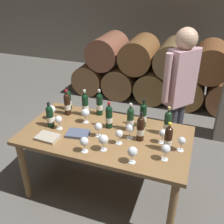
# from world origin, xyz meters

# --- Properties ---
(ground_plane) EXTENTS (14.00, 14.00, 0.00)m
(ground_plane) POSITION_xyz_m (0.00, 0.00, 0.00)
(ground_plane) COLOR #66635E
(cellar_back_wall) EXTENTS (10.00, 0.24, 2.80)m
(cellar_back_wall) POSITION_xyz_m (0.00, 4.20, 1.40)
(cellar_back_wall) COLOR gray
(cellar_back_wall) RESTS_ON ground_plane
(barrel_stack) EXTENTS (3.12, 0.90, 1.15)m
(barrel_stack) POSITION_xyz_m (0.00, 2.60, 0.54)
(barrel_stack) COLOR brown
(barrel_stack) RESTS_ON ground_plane
(dining_table) EXTENTS (1.70, 0.90, 0.76)m
(dining_table) POSITION_xyz_m (0.00, 0.00, 0.67)
(dining_table) COLOR olive
(dining_table) RESTS_ON ground_plane
(wine_bottle_0) EXTENTS (0.07, 0.07, 0.29)m
(wine_bottle_0) POSITION_xyz_m (-0.60, 0.35, 0.88)
(wine_bottle_0) COLOR black
(wine_bottle_0) RESTS_ON dining_table
(wine_bottle_1) EXTENTS (0.07, 0.07, 0.31)m
(wine_bottle_1) POSITION_xyz_m (0.21, 0.16, 0.89)
(wine_bottle_1) COLOR #19381E
(wine_bottle_1) RESTS_ON dining_table
(wine_bottle_2) EXTENTS (0.07, 0.07, 0.31)m
(wine_bottle_2) POSITION_xyz_m (-0.35, 0.29, 0.89)
(wine_bottle_2) COLOR black
(wine_bottle_2) RESTS_ON dining_table
(wine_bottle_3) EXTENTS (0.07, 0.07, 0.31)m
(wine_bottle_3) POSITION_xyz_m (-0.55, 0.24, 0.89)
(wine_bottle_3) COLOR black
(wine_bottle_3) RESTS_ON dining_table
(wine_bottle_4) EXTENTS (0.07, 0.07, 0.31)m
(wine_bottle_4) POSITION_xyz_m (0.32, 0.28, 0.90)
(wine_bottle_4) COLOR black
(wine_bottle_4) RESTS_ON dining_table
(wine_bottle_5) EXTENTS (0.07, 0.07, 0.30)m
(wine_bottle_5) POSITION_xyz_m (0.35, 0.02, 0.89)
(wine_bottle_5) COLOR black
(wine_bottle_5) RESTS_ON dining_table
(wine_bottle_6) EXTENTS (0.07, 0.07, 0.31)m
(wine_bottle_6) POSITION_xyz_m (-0.21, 0.36, 0.89)
(wine_bottle_6) COLOR black
(wine_bottle_6) RESTS_ON dining_table
(wine_bottle_7) EXTENTS (0.07, 0.07, 0.28)m
(wine_bottle_7) POSITION_xyz_m (-0.59, -0.06, 0.88)
(wine_bottle_7) COLOR black
(wine_bottle_7) RESTS_ON dining_table
(wine_bottle_8) EXTENTS (0.07, 0.07, 0.31)m
(wine_bottle_8) POSITION_xyz_m (0.58, 0.21, 0.89)
(wine_bottle_8) COLOR #19381E
(wine_bottle_8) RESTS_ON dining_table
(wine_bottle_9) EXTENTS (0.07, 0.07, 0.29)m
(wine_bottle_9) POSITION_xyz_m (-0.01, 0.13, 0.89)
(wine_bottle_9) COLOR black
(wine_bottle_9) RESTS_ON dining_table
(wine_bottle_10) EXTENTS (0.07, 0.07, 0.29)m
(wine_bottle_10) POSITION_xyz_m (0.63, -0.06, 0.89)
(wine_bottle_10) COLOR black
(wine_bottle_10) RESTS_ON dining_table
(wine_glass_0) EXTENTS (0.09, 0.09, 0.16)m
(wine_glass_0) POSITION_xyz_m (0.08, -0.25, 0.88)
(wine_glass_0) COLOR white
(wine_glass_0) RESTS_ON dining_table
(wine_glass_1) EXTENTS (0.08, 0.08, 0.15)m
(wine_glass_1) POSITION_xyz_m (0.57, 0.04, 0.87)
(wine_glass_1) COLOR white
(wine_glass_1) RESTS_ON dining_table
(wine_glass_2) EXTENTS (0.08, 0.08, 0.16)m
(wine_glass_2) POSITION_xyz_m (0.63, -0.20, 0.87)
(wine_glass_2) COLOR white
(wine_glass_2) RESTS_ON dining_table
(wine_glass_3) EXTENTS (0.09, 0.09, 0.16)m
(wine_glass_3) POSITION_xyz_m (0.38, -0.33, 0.87)
(wine_glass_3) COLOR white
(wine_glass_3) RESTS_ON dining_table
(wine_glass_4) EXTENTS (0.08, 0.08, 0.15)m
(wine_glass_4) POSITION_xyz_m (-0.49, -0.07, 0.87)
(wine_glass_4) COLOR white
(wine_glass_4) RESTS_ON dining_table
(wine_glass_5) EXTENTS (0.07, 0.07, 0.15)m
(wine_glass_5) POSITION_xyz_m (0.75, -0.02, 0.86)
(wine_glass_5) COLOR white
(wine_glass_5) RESTS_ON dining_table
(wine_glass_6) EXTENTS (0.09, 0.09, 0.16)m
(wine_glass_6) POSITION_xyz_m (-0.66, 0.09, 0.87)
(wine_glass_6) COLOR white
(wine_glass_6) RESTS_ON dining_table
(wine_glass_7) EXTENTS (0.08, 0.08, 0.15)m
(wine_glass_7) POSITION_xyz_m (-0.07, -0.33, 0.87)
(wine_glass_7) COLOR white
(wine_glass_7) RESTS_ON dining_table
(wine_glass_8) EXTENTS (0.08, 0.08, 0.15)m
(wine_glass_8) POSITION_xyz_m (-0.05, -0.06, 0.87)
(wine_glass_8) COLOR white
(wine_glass_8) RESTS_ON dining_table
(wine_glass_9) EXTENTS (0.09, 0.09, 0.16)m
(wine_glass_9) POSITION_xyz_m (-0.28, 0.14, 0.88)
(wine_glass_9) COLOR white
(wine_glass_9) RESTS_ON dining_table
(wine_glass_10) EXTENTS (0.08, 0.08, 0.16)m
(wine_glass_10) POSITION_xyz_m (0.25, 0.01, 0.87)
(wine_glass_10) COLOR white
(wine_glass_10) RESTS_ON dining_table
(wine_glass_11) EXTENTS (0.08, 0.08, 0.15)m
(wine_glass_11) POSITION_xyz_m (0.18, -0.11, 0.87)
(wine_glass_11) COLOR white
(wine_glass_11) RESTS_ON dining_table
(tasting_notebook) EXTENTS (0.23, 0.17, 0.03)m
(tasting_notebook) POSITION_xyz_m (-0.51, -0.27, 0.77)
(tasting_notebook) COLOR #B2A893
(tasting_notebook) RESTS_ON dining_table
(leather_ledger) EXTENTS (0.24, 0.19, 0.03)m
(leather_ledger) POSITION_xyz_m (-0.25, -0.11, 0.77)
(leather_ledger) COLOR #4C5670
(leather_ledger) RESTS_ON dining_table
(sommelier_presenting) EXTENTS (0.34, 0.40, 1.72)m
(sommelier_presenting) POSITION_xyz_m (0.62, 0.75, 1.04)
(sommelier_presenting) COLOR #383842
(sommelier_presenting) RESTS_ON ground_plane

